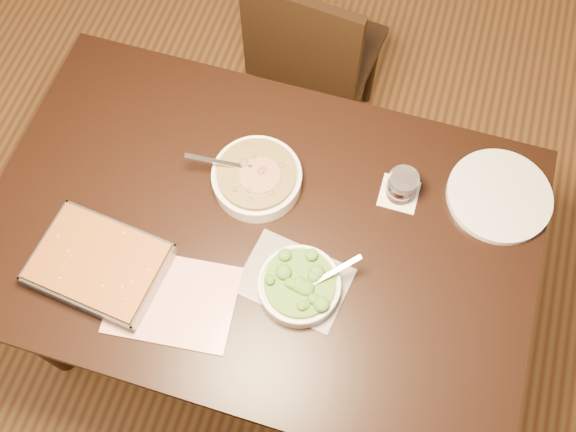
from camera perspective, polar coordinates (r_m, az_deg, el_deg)
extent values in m
plane|color=#482714|center=(2.34, -1.83, -8.55)|extent=(4.00, 4.00, 0.00)
cube|color=black|center=(1.65, -2.56, -1.45)|extent=(1.40, 0.90, 0.04)
cube|color=black|center=(1.71, -2.47, -2.38)|extent=(1.26, 0.76, 0.08)
cylinder|color=black|center=(2.09, -22.03, -9.83)|extent=(0.07, 0.07, 0.71)
cylinder|color=black|center=(2.30, -14.23, 7.15)|extent=(0.07, 0.07, 0.71)
cylinder|color=black|center=(2.15, 16.93, -1.05)|extent=(0.07, 0.07, 0.71)
cube|color=#B53833|center=(1.58, -10.21, -7.33)|extent=(0.32, 0.25, 0.01)
cube|color=#27272E|center=(1.58, 0.60, -5.74)|extent=(0.28, 0.22, 0.00)
cube|color=white|center=(1.69, 9.83, 1.97)|extent=(0.10, 0.10, 0.00)
cylinder|color=white|center=(1.67, -2.77, 3.27)|extent=(0.23, 0.23, 0.04)
torus|color=white|center=(1.64, -2.81, 3.69)|extent=(0.23, 0.23, 0.01)
cylinder|color=#3A300F|center=(1.64, -2.81, 3.76)|extent=(0.21, 0.21, 0.02)
cube|color=silver|center=(1.64, -5.30, 4.12)|extent=(0.15, 0.04, 0.05)
cylinder|color=#6B0F08|center=(1.63, -2.55, 3.68)|extent=(0.11, 0.11, 0.00)
cylinder|color=white|center=(1.55, 1.01, -6.30)|extent=(0.20, 0.20, 0.04)
torus|color=white|center=(1.53, 1.03, -6.03)|extent=(0.20, 0.20, 0.01)
cylinder|color=#1D4810|center=(1.53, 1.03, -5.99)|extent=(0.17, 0.17, 0.02)
cube|color=silver|center=(1.53, 3.16, -4.84)|extent=(0.10, 0.10, 0.04)
cube|color=silver|center=(1.65, -16.19, -4.45)|extent=(0.33, 0.26, 0.01)
cube|color=#5E230D|center=(1.63, -16.43, -4.11)|extent=(0.31, 0.24, 0.05)
cube|color=silver|center=(1.65, -14.55, -0.89)|extent=(0.31, 0.04, 0.04)
cube|color=silver|center=(1.61, -18.32, -7.51)|extent=(0.31, 0.04, 0.04)
cube|color=silver|center=(1.58, -11.74, -6.26)|extent=(0.03, 0.23, 0.04)
cube|color=silver|center=(1.69, -20.71, -2.18)|extent=(0.03, 0.23, 0.04)
cylinder|color=black|center=(1.67, 10.01, 2.47)|extent=(0.07, 0.07, 0.06)
cylinder|color=silver|center=(1.63, 10.25, 3.17)|extent=(0.08, 0.08, 0.02)
cylinder|color=silver|center=(1.75, 18.26, 1.72)|extent=(0.27, 0.27, 0.02)
cube|color=black|center=(2.37, 2.73, 14.25)|extent=(0.43, 0.43, 0.04)
cylinder|color=black|center=(2.61, 7.42, 12.74)|extent=(0.03, 0.03, 0.38)
cylinder|color=black|center=(2.42, 4.71, 7.03)|extent=(0.03, 0.03, 0.38)
cylinder|color=black|center=(2.67, 0.49, 15.07)|extent=(0.03, 0.03, 0.38)
cylinder|color=black|center=(2.49, -2.56, 9.62)|extent=(0.03, 0.03, 0.38)
cube|color=black|center=(2.09, 1.13, 14.68)|extent=(0.39, 0.08, 0.42)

